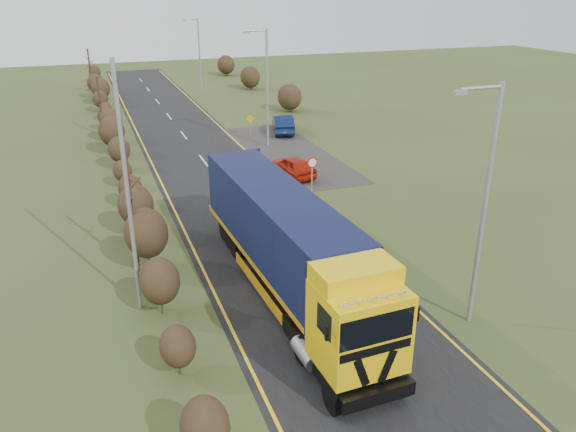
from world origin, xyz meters
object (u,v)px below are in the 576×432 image
(lorry, at_px, (288,242))
(car_blue_sedan, at_px, (283,124))
(car_red_hatchback, at_px, (293,166))
(streetlight_near, at_px, (483,200))
(speed_sign, at_px, (312,169))

(lorry, xyz_separation_m, car_blue_sedan, (9.23, 26.31, -1.69))
(car_red_hatchback, xyz_separation_m, streetlight_near, (0.10, -18.98, 4.38))
(lorry, xyz_separation_m, streetlight_near, (5.85, -4.29, 2.61))
(car_blue_sedan, height_order, speed_sign, speed_sign)
(car_red_hatchback, distance_m, streetlight_near, 19.48)
(lorry, distance_m, speed_sign, 12.10)
(car_red_hatchback, bearing_deg, speed_sign, 76.49)
(speed_sign, bearing_deg, streetlight_near, -88.80)
(car_red_hatchback, xyz_separation_m, car_blue_sedan, (3.47, 11.62, 0.09))
(car_blue_sedan, distance_m, speed_sign, 16.03)
(car_blue_sedan, bearing_deg, lorry, 85.77)
(streetlight_near, height_order, speed_sign, streetlight_near)
(car_blue_sedan, bearing_deg, streetlight_near, 98.80)
(car_blue_sedan, bearing_deg, speed_sign, 91.76)
(car_red_hatchback, relative_size, car_blue_sedan, 0.86)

